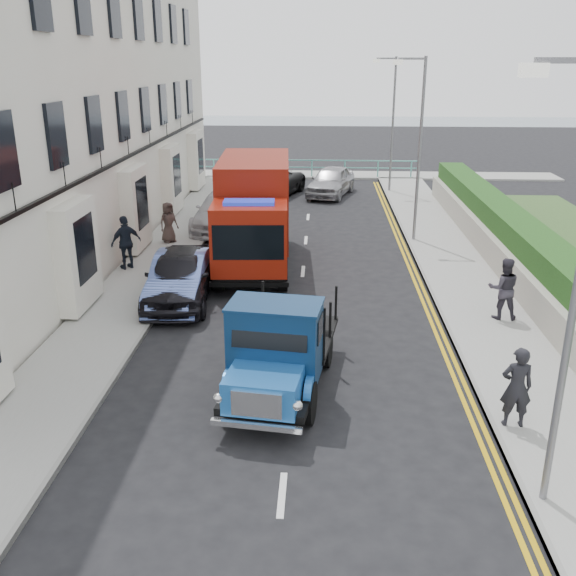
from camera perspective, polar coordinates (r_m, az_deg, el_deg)
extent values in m
plane|color=black|center=(12.97, 0.01, -12.51)|extent=(120.00, 120.00, 0.00)
cube|color=gray|center=(21.87, -12.49, 1.00)|extent=(2.40, 38.00, 0.12)
cube|color=gray|center=(21.63, 15.44, 0.52)|extent=(2.60, 38.00, 0.12)
cube|color=gray|center=(40.54, 2.14, 10.02)|extent=(30.00, 2.50, 0.12)
plane|color=slate|center=(71.29, 2.56, 14.19)|extent=(120.00, 120.00, 0.00)
cube|color=white|center=(25.98, -21.00, 18.72)|extent=(6.00, 30.00, 14.00)
cube|color=black|center=(25.15, -13.31, 11.66)|extent=(0.12, 28.00, 0.10)
cube|color=#B2AD9E|center=(21.80, 18.89, 1.67)|extent=(0.30, 28.00, 1.00)
cube|color=#1F3D13|center=(21.89, 20.77, 2.62)|extent=(1.20, 28.00, 1.70)
cube|color=#59B2A5|center=(39.59, 2.14, 11.28)|extent=(13.00, 0.08, 0.06)
cube|color=#59B2A5|center=(39.66, 2.13, 10.66)|extent=(13.00, 0.06, 0.05)
cylinder|color=slate|center=(10.29, 24.06, -1.49)|extent=(0.12, 0.12, 7.00)
cube|color=slate|center=(9.52, 24.08, 17.99)|extent=(1.00, 0.08, 0.08)
cube|color=beige|center=(9.36, 20.99, 17.63)|extent=(0.35, 0.18, 0.18)
cylinder|color=slate|center=(25.46, 11.60, 11.65)|extent=(0.12, 0.12, 7.00)
cube|color=slate|center=(25.16, 10.97, 19.38)|extent=(1.00, 0.08, 0.08)
cube|color=beige|center=(25.10, 9.75, 19.18)|extent=(0.35, 0.18, 0.18)
cylinder|color=slate|center=(35.32, 9.28, 13.97)|extent=(0.12, 0.12, 7.00)
cube|color=slate|center=(35.10, 8.74, 19.53)|extent=(1.00, 0.08, 0.08)
cube|color=beige|center=(35.06, 7.87, 19.37)|extent=(0.35, 0.18, 0.18)
cylinder|color=black|center=(13.31, -5.16, -9.47)|extent=(0.36, 0.91, 0.88)
cylinder|color=black|center=(13.00, 1.83, -10.17)|extent=(0.36, 0.91, 0.88)
cylinder|color=black|center=(15.53, -2.57, -4.93)|extent=(0.36, 0.91, 0.88)
cylinder|color=black|center=(15.27, 3.38, -5.41)|extent=(0.36, 0.91, 0.88)
cube|color=black|center=(14.18, -0.58, -6.86)|extent=(2.34, 4.62, 0.17)
cube|color=#2163B5|center=(12.56, -2.14, -8.92)|extent=(1.58, 1.38, 0.66)
cube|color=silver|center=(12.04, -2.81, -10.30)|extent=(0.97, 0.21, 0.51)
cube|color=navy|center=(13.25, -1.14, -4.78)|extent=(1.98, 1.35, 1.61)
cube|color=black|center=(15.07, 0.25, -4.29)|extent=(2.27, 2.82, 0.11)
cylinder|color=black|center=(20.21, -6.20, 1.19)|extent=(0.36, 1.07, 1.05)
cylinder|color=black|center=(20.10, -0.48, 1.20)|extent=(0.36, 1.07, 1.05)
cylinder|color=black|center=(23.03, -5.47, 3.55)|extent=(0.36, 1.07, 1.05)
cylinder|color=black|center=(22.93, -0.44, 3.57)|extent=(0.36, 1.07, 1.05)
cylinder|color=black|center=(25.05, -5.05, 4.90)|extent=(0.36, 1.07, 1.05)
cylinder|color=black|center=(24.96, -0.42, 4.92)|extent=(0.36, 1.07, 1.05)
cube|color=black|center=(22.45, -3.03, 3.69)|extent=(2.57, 6.82, 0.24)
cube|color=maroon|center=(19.78, -3.42, 4.49)|extent=(2.40, 1.94, 2.11)
cube|color=black|center=(18.90, -3.56, 4.07)|extent=(2.11, 0.19, 1.05)
cube|color=maroon|center=(23.11, -2.97, 7.96)|extent=(2.66, 5.11, 2.88)
imported|color=black|center=(19.43, -9.58, 1.06)|extent=(2.10, 4.70, 1.57)
imported|color=#617BD0|center=(19.45, -9.57, 0.86)|extent=(1.67, 4.39, 1.43)
imported|color=silver|center=(27.77, -5.79, 6.82)|extent=(2.36, 5.26, 1.50)
imported|color=black|center=(34.42, -1.60, 9.50)|extent=(4.14, 6.15, 1.57)
imported|color=#9F9EA2|center=(34.52, 3.84, 9.46)|extent=(2.96, 4.82, 1.53)
imported|color=black|center=(13.25, 19.65, -8.29)|extent=(0.61, 0.41, 1.67)
imported|color=#35313C|center=(18.49, 18.62, -0.04)|extent=(0.89, 0.72, 1.73)
imported|color=black|center=(22.45, -14.20, 3.95)|extent=(1.10, 1.05, 1.83)
imported|color=#423430|center=(25.47, -10.58, 5.77)|extent=(0.90, 0.89, 1.57)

